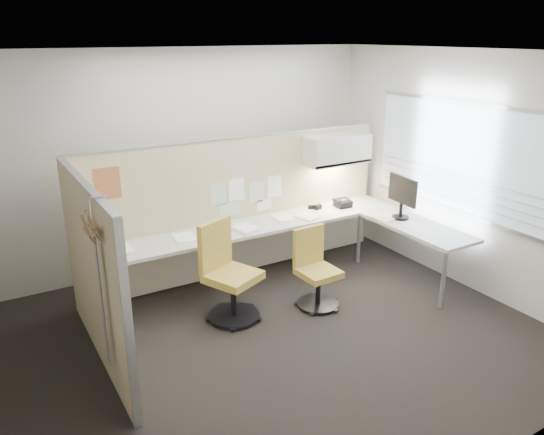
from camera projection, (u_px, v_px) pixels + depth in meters
floor at (265, 339)px, 5.42m from camera, size 5.50×4.50×0.01m
ceiling at (263, 52)px, 4.49m from camera, size 5.50×4.50×0.01m
wall_back at (177, 161)px, 6.78m from camera, size 5.50×0.02×2.80m
wall_front at (453, 312)px, 3.13m from camera, size 5.50×0.02×2.80m
wall_right at (465, 172)px, 6.28m from camera, size 0.02×4.50×2.80m
window_pane at (465, 160)px, 6.21m from camera, size 0.01×2.80×1.30m
partition_back at (239, 207)px, 6.69m from camera, size 4.10×0.06×1.75m
partition_left at (94, 275)px, 4.81m from camera, size 0.06×2.20×1.75m
desk at (284, 233)px, 6.58m from camera, size 4.00×2.07×0.73m
overhead_bin at (337, 149)px, 6.96m from camera, size 0.90×0.36×0.38m
task_light_strip at (336, 165)px, 7.03m from camera, size 0.60×0.06×0.02m
pinned_papers at (246, 195)px, 6.65m from camera, size 1.01×0.00×0.47m
poster at (108, 183)px, 5.71m from camera, size 0.28×0.00×0.35m
chair_left at (227, 275)px, 5.69m from camera, size 0.66×0.67×1.07m
chair_right at (315, 271)px, 5.98m from camera, size 0.47×0.47×0.89m
monitor at (402, 195)px, 6.62m from camera, size 0.21×0.51×0.54m
phone at (343, 203)px, 7.15m from camera, size 0.21×0.20×0.12m
stapler at (313, 207)px, 7.08m from camera, size 0.14×0.09×0.05m
tape_dispenser at (318, 207)px, 7.07m from camera, size 0.11×0.08×0.06m
coat_hook at (93, 244)px, 4.12m from camera, size 0.18×0.49×1.45m
paper_stack_0 at (121, 250)px, 5.71m from camera, size 0.23×0.30×0.03m
paper_stack_1 at (184, 238)px, 6.07m from camera, size 0.26×0.32×0.02m
paper_stack_2 at (245, 229)px, 6.29m from camera, size 0.29×0.34×0.04m
paper_stack_3 at (283, 217)px, 6.74m from camera, size 0.25×0.31×0.02m
paper_stack_4 at (307, 217)px, 6.75m from camera, size 0.30×0.35×0.02m
paper_stack_5 at (383, 217)px, 6.73m from camera, size 0.27×0.33×0.02m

